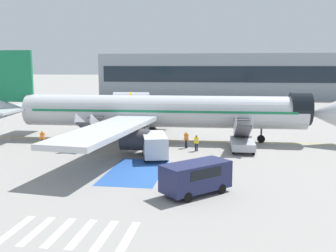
{
  "coord_description": "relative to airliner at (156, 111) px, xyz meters",
  "views": [
    {
      "loc": [
        8.97,
        -42.97,
        8.37
      ],
      "look_at": [
        2.92,
        -2.48,
        2.03
      ],
      "focal_mm": 42.0,
      "sensor_mm": 36.0,
      "label": 1
    }
  ],
  "objects": [
    {
      "name": "apron_walkway_bar_3",
      "position": [
        0.74,
        -24.94,
        -3.28
      ],
      "size": [
        0.44,
        3.6,
        0.01
      ],
      "primitive_type": "cube",
      "color": "silver",
      "rests_on": "ground_plane"
    },
    {
      "name": "apron_walkway_bar_0",
      "position": [
        -2.86,
        -24.94,
        -3.28
      ],
      "size": [
        0.44,
        3.6,
        0.01
      ],
      "primitive_type": "cube",
      "color": "silver",
      "rests_on": "ground_plane"
    },
    {
      "name": "apron_walkway_bar_2",
      "position": [
        -0.46,
        -24.94,
        -3.28
      ],
      "size": [
        0.44,
        3.6,
        0.01
      ],
      "primitive_type": "cube",
      "color": "silver",
      "rests_on": "ground_plane"
    },
    {
      "name": "ground_crew_1",
      "position": [
        4.95,
        -4.89,
        -2.37
      ],
      "size": [
        0.46,
        0.28,
        1.6
      ],
      "rotation": [
        0.0,
        0.0,
        3.02
      ],
      "color": "#191E38",
      "rests_on": "ground_plane"
    },
    {
      "name": "ground_crew_2",
      "position": [
        3.81,
        -3.6,
        -2.29
      ],
      "size": [
        0.47,
        0.46,
        1.72
      ],
      "rotation": [
        0.0,
        0.0,
        5.55
      ],
      "color": "#191E38",
      "rests_on": "ground_plane"
    },
    {
      "name": "apron_walkway_bar_5",
      "position": [
        3.14,
        -24.94,
        -3.28
      ],
      "size": [
        0.44,
        3.6,
        0.01
      ],
      "primitive_type": "cube",
      "color": "silver",
      "rests_on": "ground_plane"
    },
    {
      "name": "fuel_tanker",
      "position": [
        -8.25,
        24.98,
        -1.39
      ],
      "size": [
        10.13,
        3.09,
        3.7
      ],
      "rotation": [
        0.0,
        0.0,
        -1.52
      ],
      "color": "#38383D",
      "rests_on": "ground_plane"
    },
    {
      "name": "boarding_stairs_aft",
      "position": [
        -6.1,
        -4.52,
        -2.33
      ],
      "size": [
        2.36,
        5.29,
        3.72
      ],
      "rotation": [
        0.0,
        0.0,
        0.03
      ],
      "color": "#ADB2BA",
      "rests_on": "ground_plane"
    },
    {
      "name": "terminal_building",
      "position": [
        10.42,
        61.01,
        2.36
      ],
      "size": [
        70.62,
        12.1,
        11.27
      ],
      "color": "#89939E",
      "rests_on": "ground_plane"
    },
    {
      "name": "ground_crew_0",
      "position": [
        -10.87,
        -5.41,
        -2.27
      ],
      "size": [
        0.46,
        0.29,
        1.76
      ],
      "rotation": [
        0.0,
        0.0,
        2.99
      ],
      "color": "black",
      "rests_on": "ground_plane"
    },
    {
      "name": "apron_walkway_bar_1",
      "position": [
        -1.66,
        -24.94,
        -3.28
      ],
      "size": [
        0.44,
        3.6,
        0.01
      ],
      "primitive_type": "cube",
      "color": "silver",
      "rests_on": "ground_plane"
    },
    {
      "name": "apron_walkway_bar_4",
      "position": [
        1.94,
        -24.94,
        -3.28
      ],
      "size": [
        0.44,
        3.6,
        0.01
      ],
      "primitive_type": "cube",
      "color": "silver",
      "rests_on": "ground_plane"
    },
    {
      "name": "ground_plane",
      "position": [
        -1.19,
        0.23,
        -3.28
      ],
      "size": [
        600.0,
        600.0,
        0.0
      ],
      "primitive_type": "plane",
      "color": "gray"
    },
    {
      "name": "service_van_0",
      "position": [
        5.92,
        -17.92,
        -2.02
      ],
      "size": [
        4.73,
        4.67,
        2.1
      ],
      "rotation": [
        0.0,
        0.0,
        2.34
      ],
      "color": "#1E234C",
      "rests_on": "ground_plane"
    },
    {
      "name": "apron_stand_patch_blue",
      "position": [
        0.74,
        -13.14,
        -3.28
      ],
      "size": [
        4.3,
        8.29,
        0.01
      ],
      "primitive_type": "cube",
      "color": "#2856A8",
      "rests_on": "ground_plane"
    },
    {
      "name": "apron_leadline_yellow",
      "position": [
        0.74,
        0.03,
        -3.28
      ],
      "size": [
        75.04,
        2.79,
        0.01
      ],
      "primitive_type": "cube",
      "rotation": [
        0.0,
        0.0,
        -1.54
      ],
      "color": "gold",
      "rests_on": "ground_plane"
    },
    {
      "name": "boarding_stairs_forward",
      "position": [
        9.43,
        -3.99,
        -2.33
      ],
      "size": [
        2.36,
        5.29,
        3.71
      ],
      "rotation": [
        0.0,
        0.0,
        0.03
      ],
      "color": "#ADB2BA",
      "rests_on": "ground_plane"
    },
    {
      "name": "service_van_1",
      "position": [
        1.38,
        -8.19,
        -1.99
      ],
      "size": [
        3.24,
        5.29,
        2.15
      ],
      "rotation": [
        0.0,
        0.0,
        3.4
      ],
      "color": "silver",
      "rests_on": "ground_plane"
    },
    {
      "name": "airliner",
      "position": [
        0.0,
        0.0,
        0.0
      ],
      "size": [
        40.34,
        36.83,
        10.06
      ],
      "rotation": [
        0.0,
        0.0,
        -1.54
      ],
      "color": "silver",
      "rests_on": "ground_plane"
    }
  ]
}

